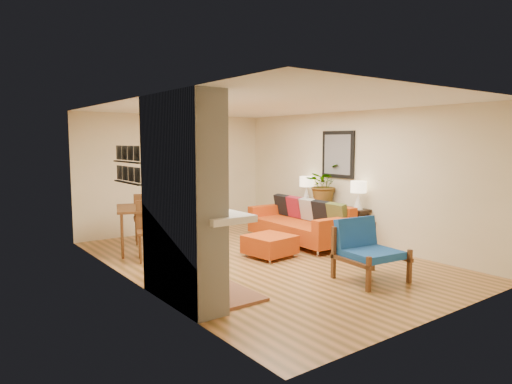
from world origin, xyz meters
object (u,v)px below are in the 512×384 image
Objects in this scene: blue_chair at (365,247)px; lamp_far at (306,186)px; console_table at (330,212)px; lamp_near at (358,192)px; ottoman at (270,244)px; dining_table at (143,216)px; sofa at (302,223)px; houseplant at (323,184)px.

blue_chair is 1.72× the size of lamp_far.
console_table is 3.43× the size of lamp_near.
dining_table reaches higher than ottoman.
dining_table is at bearing 133.37° from ottoman.
lamp_far is at bearing 90.00° from console_table.
sofa is 1.23× the size of console_table.
lamp_near reaches higher than sofa.
dining_table is 2.31× the size of houseplant.
dining_table is 4.06m from lamp_near.
houseplant is (1.49, 2.38, 0.66)m from blue_chair.
lamp_near is (1.50, 1.44, 0.59)m from blue_chair.
houseplant reaches higher than lamp_far.
dining_table is at bearing 169.25° from lamp_far.
sofa is at bearing 123.80° from lamp_near.
console_table is at bearing -90.00° from lamp_far.
dining_table is at bearing 118.81° from blue_chair.
console_table is 0.87m from lamp_near.
lamp_near and lamp_far have the same top height.
console_table is 2.24× the size of houseplant.
ottoman is 0.89× the size of blue_chair.
blue_chair is 2.16m from lamp_near.
console_table is at bearing 10.27° from ottoman.
blue_chair reaches higher than ottoman.
dining_table is at bearing 148.66° from lamp_near.
lamp_near is (0.61, -0.91, 0.68)m from sofa.
houseplant is (-0.01, -0.51, 0.08)m from lamp_far.
houseplant is at bearing 57.98° from blue_chair.
lamp_far is 0.65× the size of houseplant.
console_table is 0.87m from lamp_far.
ottoman is 1.89m from blue_chair.
ottoman is at bearing -150.22° from lamp_far.
lamp_far is at bearing 88.88° from houseplant.
lamp_far reaches higher than console_table.
lamp_far is (1.50, 2.89, 0.59)m from blue_chair.
console_table is (0.61, -0.18, 0.19)m from sofa.
blue_chair is at bearing -122.02° from houseplant.
blue_chair is 2.88m from houseplant.
ottoman is at bearing 167.89° from lamp_near.
blue_chair is at bearing -79.58° from ottoman.
console_table is (1.50, 2.17, 0.10)m from blue_chair.
houseplant is at bearing 2.57° from sofa.
sofa is 0.96m from houseplant.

